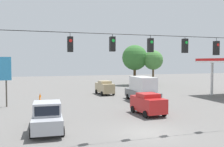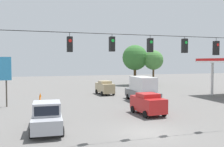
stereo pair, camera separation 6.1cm
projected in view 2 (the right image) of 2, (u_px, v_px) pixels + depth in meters
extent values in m
plane|color=#605E5B|center=(148.00, 133.00, 17.14)|extent=(140.00, 140.00, 0.00)
cylinder|color=black|center=(150.00, 35.00, 16.56)|extent=(19.29, 0.04, 0.04)
cube|color=black|center=(216.00, 48.00, 18.22)|extent=(0.32, 0.36, 1.03)
cylinder|color=black|center=(216.00, 39.00, 18.19)|extent=(0.03, 0.03, 0.25)
cylinder|color=red|center=(218.00, 45.00, 18.03)|extent=(0.20, 0.02, 0.20)
cube|color=black|center=(185.00, 46.00, 17.40)|extent=(0.32, 0.36, 0.99)
cylinder|color=black|center=(185.00, 38.00, 17.38)|extent=(0.03, 0.03, 0.15)
cylinder|color=green|center=(186.00, 42.00, 17.21)|extent=(0.20, 0.02, 0.20)
cube|color=black|center=(150.00, 45.00, 16.59)|extent=(0.32, 0.36, 0.93)
cylinder|color=black|center=(150.00, 37.00, 16.56)|extent=(0.03, 0.03, 0.20)
cylinder|color=green|center=(151.00, 42.00, 16.40)|extent=(0.20, 0.02, 0.20)
cube|color=black|center=(112.00, 44.00, 15.78)|extent=(0.32, 0.36, 0.93)
cylinder|color=black|center=(112.00, 35.00, 15.75)|extent=(0.03, 0.03, 0.17)
cylinder|color=green|center=(113.00, 41.00, 15.59)|extent=(0.20, 0.02, 0.20)
cube|color=black|center=(70.00, 44.00, 14.97)|extent=(0.32, 0.36, 0.92)
cylinder|color=black|center=(70.00, 35.00, 14.94)|extent=(0.03, 0.03, 0.25)
cylinder|color=red|center=(70.00, 41.00, 14.78)|extent=(0.20, 0.02, 0.20)
cube|color=red|center=(148.00, 104.00, 22.94)|extent=(2.06, 3.92, 1.29)
cube|color=red|center=(148.00, 95.00, 22.90)|extent=(1.80, 1.77, 0.36)
cube|color=black|center=(144.00, 94.00, 23.69)|extent=(1.49, 0.10, 0.25)
cylinder|color=black|center=(150.00, 108.00, 24.46)|extent=(0.25, 0.65, 0.64)
cylinder|color=black|center=(133.00, 109.00, 23.80)|extent=(0.25, 0.65, 0.64)
cylinder|color=black|center=(164.00, 113.00, 22.14)|extent=(0.25, 0.65, 0.64)
cylinder|color=black|center=(145.00, 114.00, 21.48)|extent=(0.25, 0.65, 0.64)
cube|color=#A8AAB2|center=(47.00, 119.00, 17.81)|extent=(2.28, 5.59, 0.90)
cube|color=#A8AAB2|center=(47.00, 108.00, 17.13)|extent=(1.92, 2.08, 0.90)
cube|color=black|center=(47.00, 111.00, 16.16)|extent=(1.57, 0.11, 0.63)
cylinder|color=black|center=(31.00, 133.00, 15.86)|extent=(0.26, 0.65, 0.64)
cylinder|color=black|center=(62.00, 131.00, 16.35)|extent=(0.26, 0.65, 0.64)
cylinder|color=black|center=(34.00, 120.00, 19.31)|extent=(0.26, 0.65, 0.64)
cylinder|color=black|center=(60.00, 119.00, 19.80)|extent=(0.26, 0.65, 0.64)
cube|color=slate|center=(142.00, 95.00, 30.65)|extent=(2.39, 6.80, 1.00)
cube|color=silver|center=(143.00, 84.00, 30.26)|extent=(2.13, 4.38, 1.71)
cube|color=black|center=(136.00, 82.00, 32.34)|extent=(1.71, 0.09, 1.20)
cylinder|color=black|center=(143.00, 96.00, 33.06)|extent=(0.24, 0.65, 0.64)
cylinder|color=black|center=(128.00, 97.00, 32.49)|extent=(0.24, 0.65, 0.64)
cylinder|color=black|center=(158.00, 101.00, 28.86)|extent=(0.24, 0.65, 0.64)
cylinder|color=black|center=(140.00, 102.00, 28.29)|extent=(0.24, 0.65, 0.64)
cube|color=tan|center=(105.00, 88.00, 36.96)|extent=(2.01, 4.06, 1.34)
cube|color=tan|center=(105.00, 82.00, 36.92)|extent=(1.72, 1.84, 0.36)
cube|color=black|center=(103.00, 82.00, 37.73)|extent=(1.40, 0.11, 0.25)
cylinder|color=black|center=(107.00, 91.00, 38.51)|extent=(0.26, 0.65, 0.64)
cylinder|color=black|center=(97.00, 92.00, 37.86)|extent=(0.26, 0.65, 0.64)
cylinder|color=black|center=(114.00, 93.00, 36.12)|extent=(0.26, 0.65, 0.64)
cylinder|color=black|center=(102.00, 94.00, 35.48)|extent=(0.26, 0.65, 0.64)
cone|color=orange|center=(47.00, 121.00, 19.26)|extent=(0.33, 0.33, 0.61)
cone|color=orange|center=(46.00, 113.00, 21.99)|extent=(0.33, 0.33, 0.61)
cone|color=orange|center=(44.00, 107.00, 25.26)|extent=(0.33, 0.33, 0.61)
cone|color=orange|center=(43.00, 102.00, 28.16)|extent=(0.33, 0.33, 0.61)
cone|color=orange|center=(40.00, 99.00, 30.81)|extent=(0.33, 0.33, 0.61)
cone|color=orange|center=(40.00, 95.00, 34.04)|extent=(0.33, 0.33, 0.61)
cylinder|color=silver|center=(212.00, 78.00, 35.98)|extent=(0.36, 0.36, 4.97)
cylinder|color=#4C473D|center=(7.00, 94.00, 26.85)|extent=(0.16, 0.16, 2.86)
cylinder|color=#4C3823|center=(135.00, 75.00, 51.77)|extent=(0.55, 0.55, 4.26)
sphere|color=#336B2D|center=(135.00, 58.00, 51.60)|extent=(5.22, 5.22, 5.22)
cylinder|color=#4C3823|center=(153.00, 75.00, 50.76)|extent=(0.39, 0.39, 4.10)
sphere|color=#427A38|center=(153.00, 60.00, 50.61)|extent=(3.96, 3.96, 3.96)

